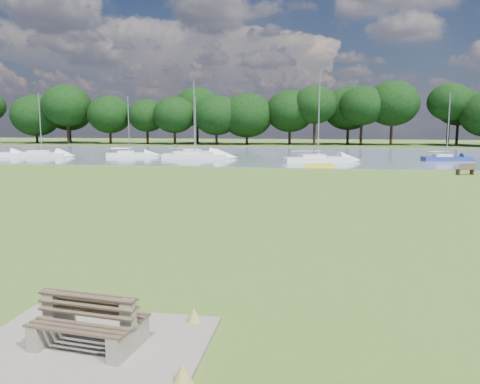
# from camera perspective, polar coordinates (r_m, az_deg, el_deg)

# --- Properties ---
(ground) EXTENTS (220.00, 220.00, 0.00)m
(ground) POSITION_cam_1_polar(r_m,az_deg,el_deg) (22.19, -1.25, -2.31)
(ground) COLOR olive
(river) EXTENTS (220.00, 40.00, 0.10)m
(river) POSITION_cam_1_polar(r_m,az_deg,el_deg) (63.71, 5.64, 4.55)
(river) COLOR gray
(river) RESTS_ON ground
(far_bank) EXTENTS (220.00, 20.00, 0.40)m
(far_bank) POSITION_cam_1_polar(r_m,az_deg,el_deg) (93.63, 6.81, 5.70)
(far_bank) COLOR #4C6626
(far_bank) RESTS_ON ground
(concrete_pad) EXTENTS (4.20, 3.20, 0.10)m
(concrete_pad) POSITION_cam_1_polar(r_m,az_deg,el_deg) (9.35, -17.79, -17.59)
(concrete_pad) COLOR gray
(concrete_pad) RESTS_ON ground
(bench_pair) EXTENTS (2.03, 1.35, 1.03)m
(bench_pair) POSITION_cam_1_polar(r_m,az_deg,el_deg) (9.16, -17.93, -14.95)
(bench_pair) COLOR gray
(bench_pair) RESTS_ON concrete_pad
(riverbank_bench) EXTENTS (1.58, 1.02, 0.94)m
(riverbank_bench) POSITION_cam_1_polar(r_m,az_deg,el_deg) (41.97, 25.83, 2.52)
(riverbank_bench) COLOR brown
(riverbank_bench) RESTS_ON ground
(kayak) EXTENTS (2.72, 0.84, 0.27)m
(kayak) POSITION_cam_1_polar(r_m,az_deg,el_deg) (45.62, 9.65, 3.25)
(kayak) COLOR yellow
(kayak) RESTS_ON river
(tree_line) EXTENTS (153.75, 9.85, 11.92)m
(tree_line) POSITION_cam_1_polar(r_m,az_deg,el_deg) (89.53, 10.71, 10.02)
(tree_line) COLOR black
(tree_line) RESTS_ON far_bank
(sailboat_0) EXTENTS (5.85, 3.47, 7.45)m
(sailboat_0) POSITION_cam_1_polar(r_m,az_deg,el_deg) (60.35, -13.37, 4.63)
(sailboat_0) COLOR silver
(sailboat_0) RESTS_ON river
(sailboat_1) EXTENTS (6.56, 2.07, 7.87)m
(sailboat_1) POSITION_cam_1_polar(r_m,az_deg,el_deg) (64.05, -23.06, 4.42)
(sailboat_1) COLOR silver
(sailboat_1) RESTS_ON river
(sailboat_3) EXTENTS (5.36, 2.38, 7.45)m
(sailboat_3) POSITION_cam_1_polar(r_m,az_deg,el_deg) (56.59, 23.80, 3.94)
(sailboat_3) COLOR navy
(sailboat_3) RESTS_ON river
(sailboat_4) EXTENTS (7.70, 2.41, 9.13)m
(sailboat_4) POSITION_cam_1_polar(r_m,az_deg,el_deg) (56.11, -5.63, 4.61)
(sailboat_4) COLOR silver
(sailboat_4) RESTS_ON river
(sailboat_5) EXTENTS (7.51, 4.20, 9.59)m
(sailboat_5) POSITION_cam_1_polar(r_m,az_deg,el_deg) (50.55, 9.39, 4.17)
(sailboat_5) COLOR silver
(sailboat_5) RESTS_ON river
(sailboat_7) EXTENTS (6.00, 1.75, 7.63)m
(sailboat_7) POSITION_cam_1_polar(r_m,az_deg,el_deg) (62.97, -5.45, 4.95)
(sailboat_7) COLOR silver
(sailboat_7) RESTS_ON river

